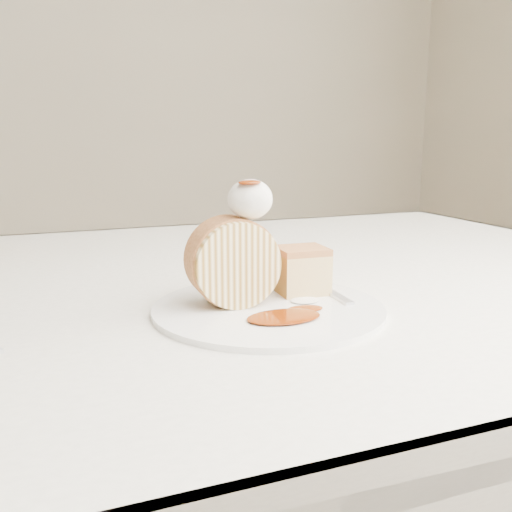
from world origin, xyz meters
name	(u,v)px	position (x,y,z in m)	size (l,w,h in m)	color
table	(197,343)	(0.00, 0.20, 0.66)	(1.40, 0.90, 0.75)	white
plate	(268,309)	(0.03, 0.03, 0.75)	(0.25, 0.25, 0.01)	white
roulade_slice	(233,262)	(0.00, 0.05, 0.80)	(0.09, 0.09, 0.05)	#FAE9AE
cake_chunk	(301,273)	(0.09, 0.07, 0.78)	(0.05, 0.05, 0.05)	#CA854C
whipped_cream	(250,199)	(0.02, 0.05, 0.87)	(0.05, 0.05, 0.04)	white
caramel_drizzle	(250,177)	(0.02, 0.04, 0.89)	(0.02, 0.02, 0.01)	#692104
caramel_pool	(284,317)	(0.03, -0.01, 0.76)	(0.08, 0.05, 0.00)	#692104
fork	(329,291)	(0.12, 0.05, 0.76)	(0.02, 0.15, 0.00)	silver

